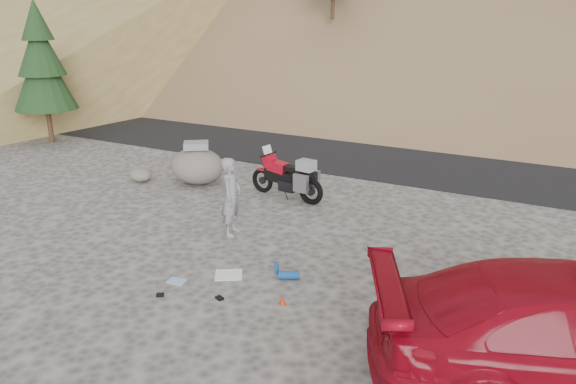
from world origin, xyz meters
name	(u,v)px	position (x,y,z in m)	size (l,w,h in m)	color
ground	(236,242)	(0.00, 0.00, 0.00)	(140.00, 140.00, 0.00)	#484643
road	(377,150)	(0.00, 9.00, 0.00)	(120.00, 7.00, 0.05)	black
conifer_verge	(41,62)	(-11.00, 4.50, 2.89)	(2.20, 2.20, 5.04)	#392714
motorcycle	(289,178)	(-0.31, 3.03, 0.58)	(2.26, 0.84, 1.35)	black
man	(233,234)	(-0.32, 0.35, 0.00)	(0.64, 0.42, 1.75)	gray
boulder	(197,165)	(-3.24, 2.99, 0.52)	(1.95, 1.82, 1.19)	#544E48
small_rock	(141,175)	(-4.80, 2.37, 0.20)	(0.78, 0.74, 0.40)	#544E48
gear_white_cloth	(229,275)	(0.72, -1.37, 0.01)	(0.50, 0.45, 0.02)	white
gear_blue_mat	(289,275)	(1.79, -0.97, 0.08)	(0.16, 0.16, 0.39)	navy
gear_bottle	(277,268)	(1.49, -0.89, 0.12)	(0.09, 0.09, 0.24)	navy
gear_funnel	(283,300)	(2.13, -1.84, 0.08)	(0.12, 0.12, 0.16)	#BB2A0C
gear_glove_a	(219,298)	(1.08, -2.20, 0.02)	(0.14, 0.10, 0.04)	black
gear_glove_b	(160,295)	(0.10, -2.60, 0.02)	(0.13, 0.10, 0.04)	black
gear_blue_cloth	(177,281)	(0.01, -2.03, 0.01)	(0.33, 0.24, 0.01)	#92AEE3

